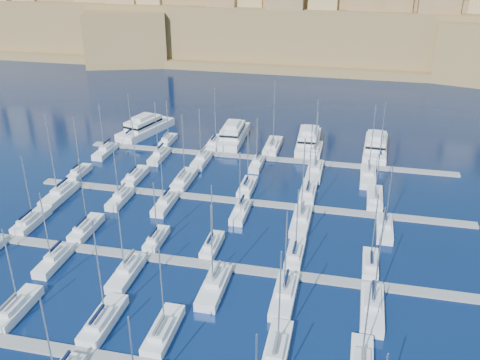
% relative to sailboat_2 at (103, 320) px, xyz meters
% --- Properties ---
extents(ground, '(600.00, 600.00, 0.00)m').
position_rel_sailboat_2_xyz_m(ground, '(10.72, 28.25, -0.76)').
color(ground, '#031131').
rests_on(ground, ground).
extents(pontoon_mid_near, '(84.00, 2.00, 0.40)m').
position_rel_sailboat_2_xyz_m(pontoon_mid_near, '(10.72, 16.25, -0.56)').
color(pontoon_mid_near, slate).
rests_on(pontoon_mid_near, ground).
extents(pontoon_mid_far, '(84.00, 2.00, 0.40)m').
position_rel_sailboat_2_xyz_m(pontoon_mid_far, '(10.72, 38.25, -0.56)').
color(pontoon_mid_far, slate).
rests_on(pontoon_mid_far, ground).
extents(pontoon_far, '(84.00, 2.00, 0.40)m').
position_rel_sailboat_2_xyz_m(pontoon_far, '(10.72, 60.25, -0.56)').
color(pontoon_far, slate).
rests_on(pontoon_far, ground).
extents(sailboat_1, '(2.74, 9.15, 13.08)m').
position_rel_sailboat_2_xyz_m(sailboat_1, '(-12.63, -0.29, -0.03)').
color(sailboat_1, silver).
rests_on(sailboat_1, ground).
extents(sailboat_2, '(2.92, 9.74, 15.67)m').
position_rel_sailboat_2_xyz_m(sailboat_2, '(0.00, 0.00, 0.00)').
color(sailboat_2, silver).
rests_on(sailboat_2, ground).
extents(sailboat_3, '(2.81, 9.36, 14.66)m').
position_rel_sailboat_2_xyz_m(sailboat_3, '(8.42, -0.19, -0.01)').
color(sailboat_3, silver).
rests_on(sailboat_3, ground).
extents(sailboat_4, '(2.81, 9.36, 14.71)m').
position_rel_sailboat_2_xyz_m(sailboat_4, '(23.14, -0.19, -0.01)').
color(sailboat_4, silver).
rests_on(sailboat_4, ground).
extents(sailboat_12, '(2.72, 9.08, 13.20)m').
position_rel_sailboat_2_xyz_m(sailboat_12, '(-24.17, 21.67, -0.03)').
color(sailboat_12, silver).
rests_on(sailboat_12, ground).
extents(sailboat_13, '(2.66, 8.85, 13.79)m').
position_rel_sailboat_2_xyz_m(sailboat_13, '(-13.56, 21.56, -0.02)').
color(sailboat_13, silver).
rests_on(sailboat_13, ground).
extents(sailboat_14, '(2.22, 7.41, 11.13)m').
position_rel_sailboat_2_xyz_m(sailboat_14, '(-0.49, 20.86, -0.06)').
color(sailboat_14, silver).
rests_on(sailboat_14, ground).
extents(sailboat_15, '(2.31, 7.69, 11.63)m').
position_rel_sailboat_2_xyz_m(sailboat_15, '(9.07, 20.99, -0.05)').
color(sailboat_15, silver).
rests_on(sailboat_15, ground).
extents(sailboat_16, '(2.52, 8.40, 12.14)m').
position_rel_sailboat_2_xyz_m(sailboat_16, '(22.59, 21.34, -0.04)').
color(sailboat_16, silver).
rests_on(sailboat_16, ground).
extents(sailboat_17, '(2.37, 7.90, 12.74)m').
position_rel_sailboat_2_xyz_m(sailboat_17, '(34.22, 21.10, -0.04)').
color(sailboat_17, silver).
rests_on(sailboat_17, ground).
extents(sailboat_19, '(2.47, 8.23, 13.00)m').
position_rel_sailboat_2_xyz_m(sailboat_19, '(-13.75, 11.24, -0.03)').
color(sailboat_19, silver).
rests_on(sailboat_19, ground).
extents(sailboat_20, '(2.77, 9.23, 13.15)m').
position_rel_sailboat_2_xyz_m(sailboat_20, '(-1.38, 10.75, -0.03)').
color(sailboat_20, silver).
rests_on(sailboat_20, ground).
extents(sailboat_21, '(3.03, 10.08, 14.57)m').
position_rel_sailboat_2_xyz_m(sailboat_21, '(12.31, 10.33, -0.01)').
color(sailboat_21, silver).
rests_on(sailboat_21, ground).
extents(sailboat_22, '(3.01, 10.02, 14.77)m').
position_rel_sailboat_2_xyz_m(sailboat_22, '(22.49, 10.36, -0.00)').
color(sailboat_22, silver).
rests_on(sailboat_22, ground).
extents(sailboat_23, '(3.07, 10.22, 16.87)m').
position_rel_sailboat_2_xyz_m(sailboat_23, '(34.47, 10.26, 0.01)').
color(sailboat_23, silver).
rests_on(sailboat_23, ground).
extents(sailboat_24, '(2.19, 7.31, 13.11)m').
position_rel_sailboat_2_xyz_m(sailboat_24, '(-26.06, 42.80, -0.03)').
color(sailboat_24, silver).
rests_on(sailboat_24, ground).
extents(sailboat_25, '(2.67, 8.91, 13.26)m').
position_rel_sailboat_2_xyz_m(sailboat_25, '(-13.64, 43.59, -0.03)').
color(sailboat_25, silver).
rests_on(sailboat_25, ground).
extents(sailboat_26, '(2.96, 9.85, 14.96)m').
position_rel_sailboat_2_xyz_m(sailboat_26, '(-3.26, 44.05, -0.00)').
color(sailboat_26, silver).
rests_on(sailboat_26, ground).
extents(sailboat_27, '(2.60, 8.68, 13.10)m').
position_rel_sailboat_2_xyz_m(sailboat_27, '(10.14, 43.48, -0.03)').
color(sailboat_27, silver).
rests_on(sailboat_27, ground).
extents(sailboat_28, '(2.90, 9.67, 14.88)m').
position_rel_sailboat_2_xyz_m(sailboat_28, '(22.27, 43.97, -0.01)').
color(sailboat_28, silver).
rests_on(sailboat_28, ground).
extents(sailboat_29, '(2.89, 9.64, 15.93)m').
position_rel_sailboat_2_xyz_m(sailboat_29, '(34.96, 43.95, 0.00)').
color(sailboat_29, silver).
rests_on(sailboat_29, ground).
extents(sailboat_30, '(3.09, 10.29, 17.40)m').
position_rel_sailboat_2_xyz_m(sailboat_30, '(-24.66, 32.23, 0.02)').
color(sailboat_30, silver).
rests_on(sailboat_30, ground).
extents(sailboat_31, '(2.45, 8.18, 12.57)m').
position_rel_sailboat_2_xyz_m(sailboat_31, '(-12.56, 33.27, -0.04)').
color(sailboat_31, silver).
rests_on(sailboat_31, ground).
extents(sailboat_32, '(2.56, 8.55, 11.74)m').
position_rel_sailboat_2_xyz_m(sailboat_32, '(-3.43, 33.09, -0.04)').
color(sailboat_32, silver).
rests_on(sailboat_32, ground).
extents(sailboat_33, '(2.50, 8.32, 12.93)m').
position_rel_sailboat_2_xyz_m(sailboat_33, '(11.10, 33.20, -0.03)').
color(sailboat_33, silver).
rests_on(sailboat_33, ground).
extents(sailboat_34, '(3.06, 10.19, 16.79)m').
position_rel_sailboat_2_xyz_m(sailboat_34, '(22.25, 32.28, 0.01)').
color(sailboat_34, silver).
rests_on(sailboat_34, ground).
extents(sailboat_35, '(2.70, 9.02, 12.84)m').
position_rel_sailboat_2_xyz_m(sailboat_35, '(36.57, 32.85, -0.03)').
color(sailboat_35, silver).
rests_on(sailboat_35, ground).
extents(sailboat_36, '(2.35, 7.82, 11.75)m').
position_rel_sailboat_2_xyz_m(sailboat_36, '(-23.91, 65.05, -0.05)').
color(sailboat_36, silver).
rests_on(sailboat_36, ground).
extents(sailboat_37, '(2.29, 7.65, 10.85)m').
position_rel_sailboat_2_xyz_m(sailboat_37, '(-14.18, 64.97, -0.06)').
color(sailboat_37, silver).
rests_on(sailboat_37, ground).
extents(sailboat_38, '(2.77, 9.23, 14.46)m').
position_rel_sailboat_2_xyz_m(sailboat_38, '(-2.49, 65.75, -0.01)').
color(sailboat_38, silver).
rests_on(sailboat_38, ground).
extents(sailboat_39, '(3.25, 10.83, 16.70)m').
position_rel_sailboat_2_xyz_m(sailboat_39, '(11.45, 66.53, 0.02)').
color(sailboat_39, silver).
rests_on(sailboat_39, ground).
extents(sailboat_40, '(2.92, 9.73, 13.25)m').
position_rel_sailboat_2_xyz_m(sailboat_40, '(21.49, 65.99, -0.02)').
color(sailboat_40, silver).
rests_on(sailboat_40, ground).
extents(sailboat_41, '(2.68, 8.92, 13.61)m').
position_rel_sailboat_2_xyz_m(sailboat_41, '(36.14, 65.60, -0.02)').
color(sailboat_41, silver).
rests_on(sailboat_41, ground).
extents(sailboat_42, '(2.58, 8.60, 12.63)m').
position_rel_sailboat_2_xyz_m(sailboat_42, '(-26.02, 55.06, -0.04)').
color(sailboat_42, silver).
rests_on(sailboat_42, ground).
extents(sailboat_43, '(2.56, 8.53, 13.88)m').
position_rel_sailboat_2_xyz_m(sailboat_43, '(-12.77, 55.09, -0.02)').
color(sailboat_43, silver).
rests_on(sailboat_43, ground).
extents(sailboat_44, '(2.72, 9.08, 12.97)m').
position_rel_sailboat_2_xyz_m(sailboat_44, '(-2.66, 54.82, -0.03)').
color(sailboat_44, silver).
rests_on(sailboat_44, ground).
extents(sailboat_45, '(2.29, 7.64, 11.68)m').
position_rel_sailboat_2_xyz_m(sailboat_45, '(9.80, 55.53, -0.05)').
color(sailboat_45, silver).
rests_on(sailboat_45, ground).
extents(sailboat_46, '(3.09, 10.31, 14.31)m').
position_rel_sailboat_2_xyz_m(sailboat_46, '(22.55, 54.22, -0.00)').
color(sailboat_46, silver).
rests_on(sailboat_46, ground).
extents(sailboat_47, '(3.13, 10.45, 16.58)m').
position_rel_sailboat_2_xyz_m(sailboat_47, '(33.65, 54.15, 0.01)').
color(sailboat_47, silver).
rests_on(sailboat_47, ground).
extents(motor_yacht_a, '(10.16, 18.54, 5.25)m').
position_rel_sailboat_2_xyz_m(motor_yacht_a, '(-22.24, 70.29, 0.96)').
color(motor_yacht_a, silver).
rests_on(motor_yacht_a, ground).
extents(motor_yacht_b, '(5.68, 17.54, 5.25)m').
position_rel_sailboat_2_xyz_m(motor_yacht_b, '(0.99, 70.11, 0.96)').
color(motor_yacht_b, silver).
rests_on(motor_yacht_b, ground).
extents(motor_yacht_c, '(5.75, 17.37, 5.25)m').
position_rel_sailboat_2_xyz_m(motor_yacht_c, '(19.51, 70.01, 0.96)').
color(motor_yacht_c, silver).
rests_on(motor_yacht_c, ground).
extents(motor_yacht_d, '(5.83, 17.14, 5.25)m').
position_rel_sailboat_2_xyz_m(motor_yacht_d, '(35.21, 69.88, 0.96)').
color(motor_yacht_d, silver).
rests_on(motor_yacht_d, ground).
extents(fortified_city, '(460.00, 108.95, 59.52)m').
position_rel_sailboat_2_xyz_m(fortified_city, '(10.54, 183.51, 13.98)').
color(fortified_city, brown).
rests_on(fortified_city, ground).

